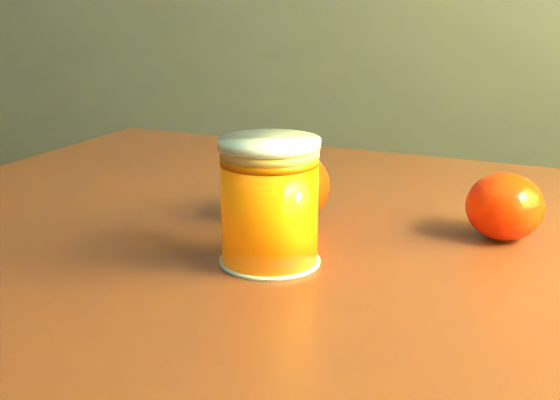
# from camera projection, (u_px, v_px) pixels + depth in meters

# --- Properties ---
(kitchen_counter) EXTENTS (3.15, 0.60, 0.90)m
(kitchen_counter) POSITION_uv_depth(u_px,v_px,m) (95.00, 161.00, 1.95)
(kitchen_counter) COLOR #434246
(kitchen_counter) RESTS_ON ground
(table) EXTENTS (1.03, 0.82, 0.69)m
(table) POSITION_uv_depth(u_px,v_px,m) (363.00, 337.00, 0.66)
(table) COLOR maroon
(table) RESTS_ON ground
(juice_glass) EXTENTS (0.07, 0.07, 0.09)m
(juice_glass) POSITION_uv_depth(u_px,v_px,m) (270.00, 203.00, 0.58)
(juice_glass) COLOR #FF6D05
(juice_glass) RESTS_ON table
(orange_front) EXTENTS (0.09, 0.09, 0.06)m
(orange_front) POSITION_uv_depth(u_px,v_px,m) (289.00, 185.00, 0.68)
(orange_front) COLOR #FF2A05
(orange_front) RESTS_ON table
(orange_back) EXTENTS (0.07, 0.07, 0.06)m
(orange_back) POSITION_uv_depth(u_px,v_px,m) (505.00, 206.00, 0.63)
(orange_back) COLOR #FF2A05
(orange_back) RESTS_ON table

